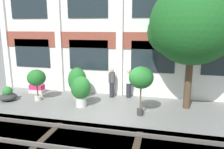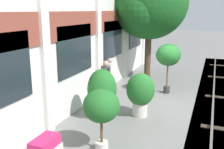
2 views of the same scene
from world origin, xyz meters
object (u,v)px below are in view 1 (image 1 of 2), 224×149
Objects in this scene: broadleaf_tree at (193,26)px; potted_plant_tall_urn at (141,78)px; potted_plant_terracotta_small at (37,78)px; potted_plant_ribbed_drum at (81,89)px; potted_plant_square_trough at (37,89)px; resident_watching_tracks at (112,82)px; resident_by_doorway at (129,83)px; potted_plant_fluted_column at (77,81)px; potted_plant_wide_bowl at (8,95)px.

broadleaf_tree reaches higher than potted_plant_tall_urn.
potted_plant_ribbed_drum is at bearing -7.15° from potted_plant_terracotta_small.
potted_plant_ribbed_drum is 3.07m from potted_plant_tall_urn.
potted_plant_square_trough is 0.56× the size of resident_watching_tracks.
potted_plant_square_trough is 5.47m from resident_by_doorway.
resident_watching_tracks is (-0.91, -0.17, 0.03)m from resident_by_doorway.
potted_plant_tall_urn is (2.93, -0.41, 0.80)m from potted_plant_ribbed_drum.
broadleaf_tree reaches higher than potted_plant_square_trough.
potted_plant_fluted_column reaches higher than potted_plant_terracotta_small.
potted_plant_wide_bowl reaches higher than potted_plant_square_trough.
potted_plant_wide_bowl is 6.48m from resident_by_doorway.
potted_plant_wide_bowl is at bearing -160.71° from potted_plant_fluted_column.
resident_by_doorway is 0.97× the size of resident_watching_tracks.
resident_by_doorway is (2.03, 1.93, -0.04)m from potted_plant_ribbed_drum.
potted_plant_square_trough is (-6.32, 1.94, -1.44)m from potted_plant_tall_urn.
broadleaf_tree is 9.15m from potted_plant_square_trough.
potted_plant_ribbed_drum is at bearing -77.92° from resident_by_doorway.
potted_plant_square_trough is 0.57× the size of resident_by_doorway.
potted_plant_wide_bowl is (-9.11, -1.06, -3.56)m from broadleaf_tree.
potted_plant_terracotta_small is 1.10× the size of potted_plant_ribbed_drum.
potted_plant_wide_bowl is 5.57m from resident_watching_tracks.
potted_plant_ribbed_drum is (-5.01, -0.99, -2.97)m from broadleaf_tree.
resident_by_doorway is (5.42, 0.40, 0.61)m from potted_plant_square_trough.
broadleaf_tree is at bearing 41.21° from resident_by_doorway.
potted_plant_fluted_column is 1.88× the size of potted_plant_wide_bowl.
resident_by_doorway reaches higher than potted_plant_square_trough.
potted_plant_tall_urn is at bearing -145.93° from broadleaf_tree.
potted_plant_terracotta_small is 0.76× the size of potted_plant_tall_urn.
potted_plant_square_trough is at bearing -117.17° from resident_by_doorway.
potted_plant_terracotta_small is 2.61m from potted_plant_ribbed_drum.
potted_plant_tall_urn is 6.76m from potted_plant_square_trough.
potted_plant_terracotta_small is 1.06× the size of resident_by_doorway.
broadleaf_tree is 6.39× the size of potted_plant_wide_bowl.
broadleaf_tree is 3.32m from potted_plant_tall_urn.
potted_plant_tall_urn reaches higher than potted_plant_wide_bowl.
broadleaf_tree is 9.84m from potted_plant_wide_bowl.
potted_plant_wide_bowl is 0.58× the size of resident_by_doorway.
potted_plant_tall_urn is (3.58, -1.56, 0.72)m from potted_plant_fluted_column.
potted_plant_fluted_column is at bearing 178.44° from broadleaf_tree.
potted_plant_ribbed_drum is 2.09m from resident_watching_tracks.
potted_plant_square_trough is (-0.81, 1.20, -0.96)m from potted_plant_terracotta_small.
broadleaf_tree is 5.91m from potted_plant_ribbed_drum.
broadleaf_tree is at bearing 5.06° from potted_plant_terracotta_small.
resident_watching_tracks reaches higher than potted_plant_ribbed_drum.
potted_plant_tall_urn is at bearing -2.81° from potted_plant_wide_bowl.
potted_plant_ribbed_drum reaches higher than potted_plant_wide_bowl.
potted_plant_wide_bowl is (-3.46, -1.21, -0.67)m from potted_plant_fluted_column.
resident_by_doorway is (4.61, 1.60, -0.35)m from potted_plant_terracotta_small.
potted_plant_tall_urn reaches higher than resident_watching_tracks.
potted_plant_fluted_column is at bearing 23.16° from potted_plant_terracotta_small.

